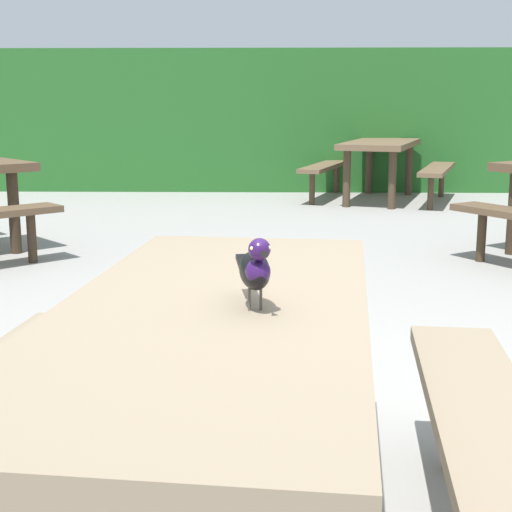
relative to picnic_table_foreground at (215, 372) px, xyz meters
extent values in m
cube|color=#235B23|center=(0.36, 9.54, 0.40)|extent=(28.00, 2.18, 1.92)
cube|color=#84725B|center=(0.00, 0.00, 0.15)|extent=(0.94, 1.87, 0.07)
cylinder|color=brown|center=(-0.19, 0.73, -0.22)|extent=(0.09, 0.09, 0.67)
cylinder|color=brown|center=(0.33, 0.67, -0.22)|extent=(0.09, 0.09, 0.67)
cylinder|color=brown|center=(-0.63, 0.71, -0.36)|extent=(0.07, 0.07, 0.39)
cube|color=#84725B|center=(0.70, -0.07, -0.14)|extent=(0.45, 1.73, 0.05)
cylinder|color=brown|center=(0.76, 0.57, -0.36)|extent=(0.07, 0.07, 0.39)
ellipsoid|color=black|center=(0.10, -0.07, 0.28)|extent=(0.10, 0.16, 0.09)
ellipsoid|color=#2D144C|center=(0.11, -0.11, 0.29)|extent=(0.07, 0.08, 0.06)
sphere|color=#2D144C|center=(0.12, -0.12, 0.34)|extent=(0.05, 0.05, 0.05)
sphere|color=#EAE08C|center=(0.14, -0.13, 0.35)|extent=(0.01, 0.01, 0.01)
sphere|color=#EAE08C|center=(0.10, -0.14, 0.35)|extent=(0.01, 0.01, 0.01)
cone|color=black|center=(0.12, -0.16, 0.34)|extent=(0.02, 0.03, 0.02)
cube|color=black|center=(0.08, 0.05, 0.27)|extent=(0.06, 0.10, 0.04)
cylinder|color=#47423D|center=(0.12, -0.07, 0.21)|extent=(0.01, 0.01, 0.05)
cylinder|color=#47423D|center=(0.09, -0.08, 0.21)|extent=(0.01, 0.01, 0.05)
cylinder|color=#382B1D|center=(-1.97, 4.22, -0.22)|extent=(0.09, 0.09, 0.67)
cylinder|color=#382B1D|center=(-1.72, 3.86, -0.36)|extent=(0.07, 0.07, 0.39)
cylinder|color=#382B1D|center=(1.76, 3.98, -0.36)|extent=(0.07, 0.07, 0.39)
cube|color=brown|center=(1.47, 7.62, 0.15)|extent=(1.27, 1.95, 0.07)
cylinder|color=#423324|center=(1.94, 8.21, -0.22)|extent=(0.09, 0.09, 0.67)
cylinder|color=#423324|center=(1.43, 8.37, -0.22)|extent=(0.09, 0.09, 0.67)
cylinder|color=#423324|center=(1.51, 6.87, -0.22)|extent=(0.09, 0.09, 0.67)
cylinder|color=#423324|center=(1.01, 7.03, -0.22)|extent=(0.09, 0.09, 0.67)
cube|color=brown|center=(2.14, 7.41, -0.14)|extent=(0.79, 1.71, 0.05)
cylinder|color=#423324|center=(2.33, 8.02, -0.36)|extent=(0.07, 0.07, 0.39)
cylinder|color=#423324|center=(1.94, 6.80, -0.36)|extent=(0.07, 0.07, 0.39)
cube|color=brown|center=(0.80, 7.83, -0.14)|extent=(0.79, 1.71, 0.05)
cylinder|color=#423324|center=(1.00, 8.44, -0.36)|extent=(0.07, 0.07, 0.39)
cylinder|color=#423324|center=(0.61, 7.22, -0.36)|extent=(0.07, 0.07, 0.39)
camera|label=1|loc=(0.15, -1.81, 0.68)|focal=52.78mm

